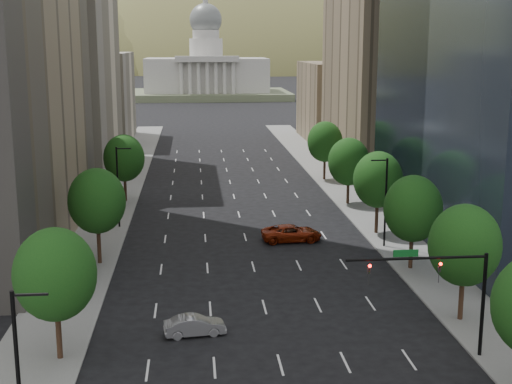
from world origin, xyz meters
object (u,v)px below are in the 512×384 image
object	(u,v)px
car_red_far	(292,233)
capitol	(206,75)
traffic_signal	(447,282)
car_silver	(195,326)

from	to	relation	value
car_red_far	capitol	bearing A→B (deg)	-2.53
traffic_signal	car_red_far	size ratio (longest dim) A/B	1.48
capitol	car_silver	world-z (taller)	capitol
traffic_signal	capitol	size ratio (longest dim) A/B	0.15
capitol	car_red_far	distance (m)	191.85
car_red_far	traffic_signal	bearing A→B (deg)	-172.06
car_silver	car_red_far	world-z (taller)	car_red_far
traffic_signal	car_red_far	bearing A→B (deg)	101.86
traffic_signal	car_silver	world-z (taller)	traffic_signal
traffic_signal	car_red_far	xyz separation A→B (m)	(-5.89, 28.07, -4.32)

